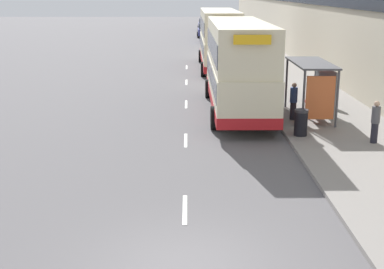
% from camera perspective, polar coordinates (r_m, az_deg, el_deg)
% --- Properties ---
extents(ground_plane, '(220.00, 220.00, 0.00)m').
position_cam_1_polar(ground_plane, '(11.78, -0.83, -13.92)').
color(ground_plane, '#5B595B').
extents(pavement, '(5.00, 93.00, 0.14)m').
position_cam_1_polar(pavement, '(49.54, 7.06, 8.50)').
color(pavement, gray).
rests_on(pavement, ground_plane).
extents(lane_mark_0, '(0.12, 2.00, 0.01)m').
position_cam_1_polar(lane_mark_0, '(14.55, -0.76, -7.99)').
color(lane_mark_0, silver).
rests_on(lane_mark_0, ground_plane).
extents(lane_mark_1, '(0.12, 2.00, 0.01)m').
position_cam_1_polar(lane_mark_1, '(21.02, -0.67, -0.63)').
color(lane_mark_1, silver).
rests_on(lane_mark_1, ground_plane).
extents(lane_mark_2, '(0.12, 2.00, 0.01)m').
position_cam_1_polar(lane_mark_2, '(27.67, -0.63, 3.24)').
color(lane_mark_2, silver).
rests_on(lane_mark_2, ground_plane).
extents(lane_mark_3, '(0.12, 2.00, 0.01)m').
position_cam_1_polar(lane_mark_3, '(34.40, -0.60, 5.60)').
color(lane_mark_3, silver).
rests_on(lane_mark_3, ground_plane).
extents(lane_mark_4, '(0.12, 2.00, 0.01)m').
position_cam_1_polar(lane_mark_4, '(41.17, -0.58, 7.18)').
color(lane_mark_4, silver).
rests_on(lane_mark_4, ground_plane).
extents(bus_shelter, '(1.60, 4.20, 2.48)m').
position_cam_1_polar(bus_shelter, '(24.39, 13.10, 5.69)').
color(bus_shelter, '#4C4C51').
rests_on(bus_shelter, ground_plane).
extents(double_decker_bus_near, '(2.85, 10.79, 4.30)m').
position_cam_1_polar(double_decker_bus_near, '(25.63, 4.94, 7.40)').
color(double_decker_bus_near, beige).
rests_on(double_decker_bus_near, ground_plane).
extents(double_decker_bus_ahead, '(2.85, 11.55, 4.30)m').
position_cam_1_polar(double_decker_bus_ahead, '(40.09, 2.91, 10.23)').
color(double_decker_bus_ahead, beige).
rests_on(double_decker_bus_ahead, ground_plane).
extents(car_0, '(2.01, 4.42, 1.76)m').
position_cam_1_polar(car_0, '(60.96, 1.83, 10.60)').
color(car_0, navy).
rests_on(car_0, ground_plane).
extents(car_1, '(1.95, 4.23, 1.69)m').
position_cam_1_polar(car_1, '(79.54, 1.34, 11.65)').
color(car_1, navy).
rests_on(car_1, ground_plane).
extents(car_2, '(1.92, 4.10, 1.67)m').
position_cam_1_polar(car_2, '(67.91, 1.38, 11.04)').
color(car_2, navy).
rests_on(car_2, ground_plane).
extents(pedestrian_at_shelter, '(0.36, 0.36, 1.81)m').
position_cam_1_polar(pedestrian_at_shelter, '(27.79, 13.84, 5.07)').
color(pedestrian_at_shelter, '#23232D').
rests_on(pedestrian_at_shelter, ground_plane).
extents(pedestrian_1, '(0.32, 0.32, 1.61)m').
position_cam_1_polar(pedestrian_1, '(21.14, 18.97, 1.31)').
color(pedestrian_1, '#23232D').
rests_on(pedestrian_1, ground_plane).
extents(pedestrian_2, '(0.33, 0.33, 1.66)m').
position_cam_1_polar(pedestrian_2, '(24.06, 10.77, 3.54)').
color(pedestrian_2, '#23232D').
rests_on(pedestrian_2, ground_plane).
extents(litter_bin, '(0.55, 0.55, 1.05)m').
position_cam_1_polar(litter_bin, '(21.52, 11.54, 1.27)').
color(litter_bin, black).
rests_on(litter_bin, ground_plane).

